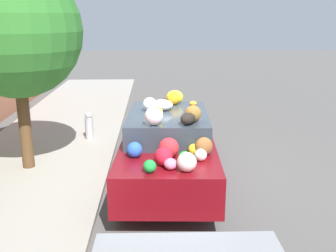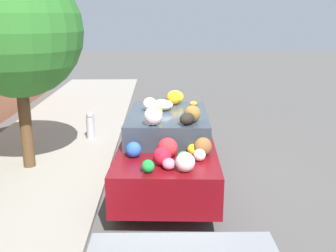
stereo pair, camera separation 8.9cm
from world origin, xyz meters
name	(u,v)px [view 2 (the right image)]	position (x,y,z in m)	size (l,w,h in m)	color
ground_plane	(163,178)	(0.00, 0.00, 0.00)	(60.00, 60.00, 0.00)	#565451
sidewalk_curb	(26,177)	(0.00, 2.70, 0.05)	(24.00, 3.20, 0.10)	#9E998E
street_tree	(16,32)	(0.45, 2.76, 2.81)	(2.52, 2.52, 3.98)	brown
fire_hydrant	(90,125)	(2.32, 1.80, 0.45)	(0.20, 0.20, 0.70)	#B2B2B7
art_car	(168,143)	(-0.05, -0.10, 0.74)	(4.57, 1.87, 1.67)	maroon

